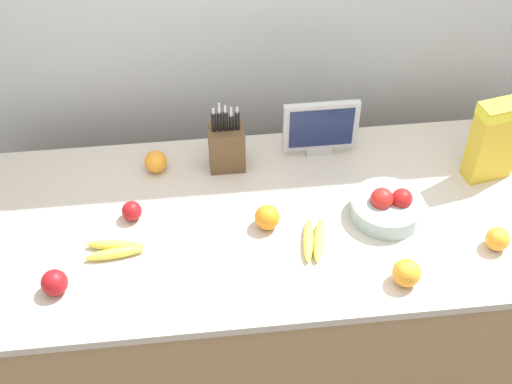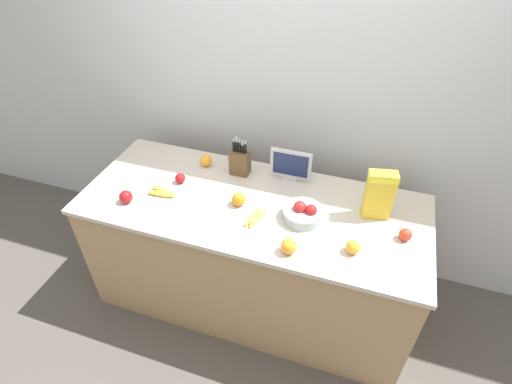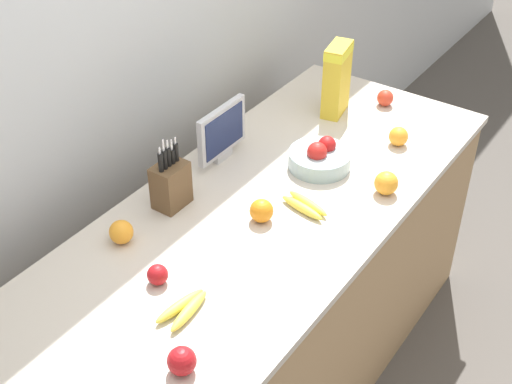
{
  "view_description": "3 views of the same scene",
  "coord_description": "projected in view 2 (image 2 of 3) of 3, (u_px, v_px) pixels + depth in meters",
  "views": [
    {
      "loc": [
        -0.29,
        -1.61,
        2.6
      ],
      "look_at": [
        -0.1,
        0.04,
        1.0
      ],
      "focal_mm": 50.0,
      "sensor_mm": 36.0,
      "label": 1
    },
    {
      "loc": [
        0.61,
        -1.74,
        2.5
      ],
      "look_at": [
        0.03,
        -0.02,
        1.03
      ],
      "focal_mm": 28.0,
      "sensor_mm": 36.0,
      "label": 2
    },
    {
      "loc": [
        -1.65,
        -1.11,
        2.43
      ],
      "look_at": [
        -0.05,
        -0.0,
        1.0
      ],
      "focal_mm": 50.0,
      "sensor_mm": 36.0,
      "label": 3
    }
  ],
  "objects": [
    {
      "name": "apple_rightmost",
      "position": [
        126.0,
        197.0,
        2.41
      ],
      "size": [
        0.08,
        0.08,
        0.08
      ],
      "primitive_type": "sphere",
      "color": "#A31419",
      "rests_on": "counter"
    },
    {
      "name": "orange_mid_right",
      "position": [
        353.0,
        247.0,
        2.09
      ],
      "size": [
        0.08,
        0.08,
        0.08
      ],
      "primitive_type": "sphere",
      "color": "orange",
      "rests_on": "counter"
    },
    {
      "name": "banana_bunch_left",
      "position": [
        256.0,
        217.0,
        2.31
      ],
      "size": [
        0.1,
        0.19,
        0.03
      ],
      "rotation": [
        0.0,
        0.0,
        4.61
      ],
      "color": "yellow",
      "rests_on": "counter"
    },
    {
      "name": "small_monitor",
      "position": [
        291.0,
        165.0,
        2.53
      ],
      "size": [
        0.27,
        0.03,
        0.22
      ],
      "color": "#B7B7BC",
      "rests_on": "counter"
    },
    {
      "name": "apple_near_bananas",
      "position": [
        405.0,
        235.0,
        2.17
      ],
      "size": [
        0.07,
        0.07,
        0.07
      ],
      "primitive_type": "sphere",
      "color": "red",
      "rests_on": "counter"
    },
    {
      "name": "banana_bunch_right",
      "position": [
        162.0,
        192.0,
        2.48
      ],
      "size": [
        0.19,
        0.09,
        0.03
      ],
      "rotation": [
        0.0,
        0.0,
        3.13
      ],
      "color": "yellow",
      "rests_on": "counter"
    },
    {
      "name": "orange_mid_left",
      "position": [
        289.0,
        246.0,
        2.09
      ],
      "size": [
        0.09,
        0.09,
        0.09
      ],
      "primitive_type": "sphere",
      "color": "orange",
      "rests_on": "counter"
    },
    {
      "name": "counter",
      "position": [
        252.0,
        254.0,
        2.72
      ],
      "size": [
        2.12,
        0.86,
        0.91
      ],
      "color": "tan",
      "rests_on": "ground_plane"
    },
    {
      "name": "cereal_box",
      "position": [
        379.0,
        193.0,
        2.24
      ],
      "size": [
        0.17,
        0.11,
        0.31
      ],
      "rotation": [
        0.0,
        0.0,
        0.2
      ],
      "color": "gold",
      "rests_on": "counter"
    },
    {
      "name": "ground_plane",
      "position": [
        253.0,
        295.0,
        3.01
      ],
      "size": [
        14.0,
        14.0,
        0.0
      ],
      "primitive_type": "plane",
      "color": "#514C47"
    },
    {
      "name": "orange_by_cereal",
      "position": [
        206.0,
        161.0,
        2.71
      ],
      "size": [
        0.08,
        0.08,
        0.08
      ],
      "primitive_type": "sphere",
      "color": "orange",
      "rests_on": "counter"
    },
    {
      "name": "fruit_bowl",
      "position": [
        303.0,
        213.0,
        2.3
      ],
      "size": [
        0.24,
        0.24,
        0.11
      ],
      "color": "#99B2B7",
      "rests_on": "counter"
    },
    {
      "name": "apple_middle",
      "position": [
        180.0,
        178.0,
        2.57
      ],
      "size": [
        0.07,
        0.07,
        0.07
      ],
      "primitive_type": "sphere",
      "color": "#A31419",
      "rests_on": "counter"
    },
    {
      "name": "orange_back_center",
      "position": [
        239.0,
        199.0,
        2.39
      ],
      "size": [
        0.08,
        0.08,
        0.08
      ],
      "primitive_type": "sphere",
      "color": "orange",
      "rests_on": "counter"
    },
    {
      "name": "wall_back",
      "position": [
        283.0,
        99.0,
        2.66
      ],
      "size": [
        9.0,
        0.06,
        2.6
      ],
      "color": "silver",
      "rests_on": "ground_plane"
    },
    {
      "name": "knife_block",
      "position": [
        240.0,
        162.0,
        2.61
      ],
      "size": [
        0.12,
        0.09,
        0.28
      ],
      "color": "brown",
      "rests_on": "counter"
    }
  ]
}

